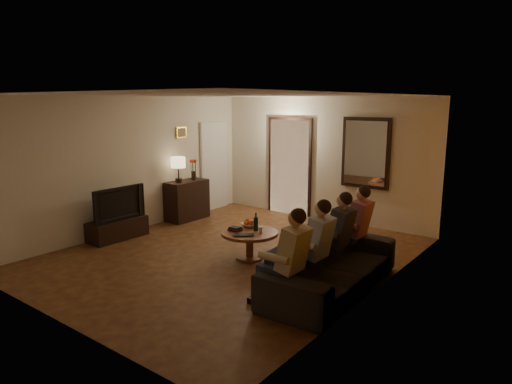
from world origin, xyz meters
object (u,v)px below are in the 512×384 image
Objects in this scene: sofa at (332,264)px; coffee_table at (250,245)px; table_lamp at (178,170)px; person_d at (355,231)px; tv at (116,203)px; person_a at (289,264)px; tv_stand at (118,229)px; laptop at (244,236)px; dresser at (187,200)px; person_c at (336,240)px; person_b at (314,251)px; wine_bottle at (256,221)px; bowl at (249,225)px; dog at (312,253)px.

sofa is 1.68m from coffee_table.
person_d is at bearing -4.73° from table_lamp.
tv is 0.89× the size of person_a.
laptop is (2.72, 0.35, 0.28)m from tv_stand.
table_lamp reaches higher than dresser.
tv is at bearing -90.00° from dresser.
laptop is at bearing 147.22° from person_a.
person_c is 1.59m from coffee_table.
sofa is (4.26, -1.46, -0.06)m from dresser.
person_b is at bearing -55.49° from laptop.
person_a is at bearing -29.60° from dresser.
wine_bottle is (2.67, -0.83, -0.51)m from table_lamp.
dresser is at bearing 67.97° from sofa.
sofa is at bearing 83.66° from person_a.
tv is 0.89× the size of person_b.
person_b reaches higher than bowl.
dresser is at bearing 0.00° from tv.
bowl is at bearing -70.76° from tv.
bowl reaches higher than coffee_table.
laptop is (-1.45, 0.93, -0.14)m from person_a.
dresser is 4.51m from sofa.
laptop is at bearing -82.50° from wine_bottle.
laptop is at bearing -70.35° from coffee_table.
dog is (3.71, -1.04, -0.14)m from dresser.
person_c reaches higher than tv_stand.
bowl is (-1.73, -0.37, -0.12)m from person_d.
sofa is 2.04× the size of person_d.
person_b reaches higher than laptop.
person_b is (0.00, 0.60, 0.00)m from person_a.
person_a is at bearing 170.59° from sofa.
coffee_table is (2.62, 0.63, -0.45)m from tv.
dresser is 2.61m from bowl.
coffee_table is (-1.55, 1.21, -0.38)m from person_a.
person_a is at bearing -7.94° from tv_stand.
sofa is at bearing -14.43° from dog.
person_a reaches higher than tv.
table_lamp is at bearing 113.33° from laptop.
person_c is 1.00× the size of person_d.
person_d is at bearing 90.00° from person_c.
sofa is at bearing 4.28° from tv_stand.
person_a and person_d have the same top height.
wine_bottle is at bearing -74.69° from tv.
person_b reaches higher than dog.
tv_stand is 2.60m from bowl.
person_a is at bearing -47.86° from dog.
tv_stand is 1.96× the size of dog.
laptop is (2.72, 0.35, -0.21)m from tv.
dresser is 3.85m from dog.
wine_bottle is 0.94× the size of laptop.
person_d is 1.77m from bowl.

